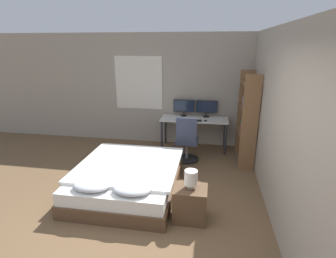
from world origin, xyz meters
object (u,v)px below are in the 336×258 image
at_px(bedside_lamp, 191,178).
at_px(monitor_right, 207,107).
at_px(bed, 128,178).
at_px(office_chair, 187,143).
at_px(keyboard, 194,120).
at_px(computer_mouse, 206,121).
at_px(monitor_left, 184,107).
at_px(bookshelf, 248,115).
at_px(desk, 194,122).
at_px(nightstand, 190,204).

xyz_separation_m(bedside_lamp, monitor_right, (0.12, 2.92, 0.33)).
relative_size(bed, office_chair, 1.93).
relative_size(monitor_right, keyboard, 1.44).
relative_size(bedside_lamp, computer_mouse, 3.92).
relative_size(monitor_left, office_chair, 0.51).
distance_m(monitor_left, computer_mouse, 0.70).
xyz_separation_m(computer_mouse, bookshelf, (0.86, -0.41, 0.28)).
bearing_deg(keyboard, office_chair, -100.35).
height_order(monitor_left, office_chair, monitor_left).
bearing_deg(desk, monitor_left, 144.02).
distance_m(bed, nightstand, 1.26).
bearing_deg(computer_mouse, bedside_lamp, -92.70).
bearing_deg(office_chair, desk, 82.35).
relative_size(bedside_lamp, bookshelf, 0.14).
relative_size(monitor_right, computer_mouse, 7.34).
xyz_separation_m(desk, monitor_right, (0.27, 0.20, 0.33)).
xyz_separation_m(bedside_lamp, keyboard, (-0.15, 2.52, 0.10)).
bearing_deg(monitor_right, bookshelf, -43.20).
height_order(nightstand, bookshelf, bookshelf).
bearing_deg(desk, bed, -114.47).
distance_m(monitor_right, computer_mouse, 0.45).
height_order(bed, monitor_left, monitor_left).
bearing_deg(bookshelf, office_chair, -173.64).
bearing_deg(monitor_right, nightstand, -92.45).
xyz_separation_m(bed, bedside_lamp, (1.12, -0.59, 0.43)).
bearing_deg(nightstand, monitor_left, 98.25).
bearing_deg(keyboard, bedside_lamp, -86.62).
height_order(desk, bookshelf, bookshelf).
bearing_deg(desk, keyboard, -90.00).
height_order(bedside_lamp, bookshelf, bookshelf).
xyz_separation_m(desk, office_chair, (-0.10, -0.74, -0.26)).
relative_size(bed, bedside_lamp, 7.11).
distance_m(nightstand, bedside_lamp, 0.42).
height_order(monitor_right, keyboard, monitor_right).
bearing_deg(bed, keyboard, 63.39).
bearing_deg(computer_mouse, bookshelf, -25.35).
xyz_separation_m(monitor_left, bookshelf, (1.40, -0.80, 0.06)).
relative_size(desk, keyboard, 4.42).
xyz_separation_m(desk, keyboard, (0.00, -0.20, 0.10)).
distance_m(nightstand, monitor_right, 3.01).
xyz_separation_m(office_chair, bookshelf, (1.23, 0.14, 0.65)).
height_order(bed, bedside_lamp, bedside_lamp).
distance_m(bed, computer_mouse, 2.36).
bearing_deg(nightstand, bed, 152.39).
xyz_separation_m(bedside_lamp, bookshelf, (0.98, 2.12, 0.39)).
xyz_separation_m(nightstand, bedside_lamp, (0.00, 0.00, 0.42)).
xyz_separation_m(nightstand, bookshelf, (0.98, 2.12, 0.81)).
bearing_deg(bedside_lamp, monitor_right, 87.55).
bearing_deg(desk, office_chair, -97.65).
bearing_deg(monitor_right, office_chair, -111.70).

